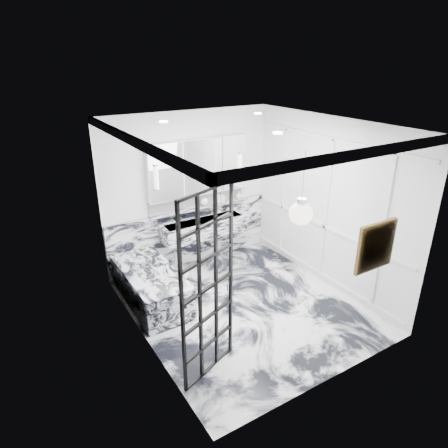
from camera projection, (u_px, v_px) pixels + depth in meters
floor at (244, 306)px, 6.24m from camera, size 3.60×3.60×0.00m
ceiling at (249, 124)px, 5.15m from camera, size 3.60×3.60×0.00m
wall_back at (189, 190)px, 7.11m from camera, size 3.60×0.00×3.60m
wall_front at (341, 280)px, 4.28m from camera, size 3.60×0.00×3.60m
wall_left at (140, 250)px, 4.93m from camera, size 0.00×3.60×3.60m
wall_right at (328, 204)px, 6.47m from camera, size 0.00×3.60×3.60m
marble_clad_back at (191, 235)px, 7.43m from camera, size 3.18×0.05×1.05m
marble_clad_left at (141, 254)px, 4.96m from camera, size 0.02×3.56×2.68m
panel_molding at (326, 210)px, 6.50m from camera, size 0.03×3.40×2.30m
soap_bottle_a at (218, 197)px, 7.39m from camera, size 0.08×0.08×0.21m
soap_bottle_b at (222, 197)px, 7.43m from camera, size 0.10×0.10×0.19m
soap_bottle_c at (239, 195)px, 7.61m from camera, size 0.13×0.13×0.14m
face_pot at (204, 202)px, 7.25m from camera, size 0.15×0.15×0.15m
amber_bottle at (223, 199)px, 7.45m from camera, size 0.04×0.04×0.10m
flower_vase at (183, 283)px, 5.71m from camera, size 0.08×0.08×0.12m
crittall_door at (208, 288)px, 4.55m from camera, size 0.83×0.36×2.35m
artwork at (376, 246)px, 4.49m from camera, size 0.48×0.05×0.48m
pendant_light at (301, 214)px, 4.23m from camera, size 0.25×0.25×0.25m
trough_sink at (204, 228)px, 7.25m from camera, size 1.60×0.45×0.30m
ledge at (199, 207)px, 7.25m from camera, size 1.90×0.14×0.04m
subway_tile at (197, 200)px, 7.25m from camera, size 1.90×0.03×0.23m
mirror_cabinet at (198, 167)px, 6.96m from camera, size 1.90×0.16×1.00m
sconce_left at (156, 178)px, 6.51m from camera, size 0.07×0.07×0.40m
sconce_right at (240, 164)px, 7.30m from camera, size 0.07×0.07×0.40m
bathtub at (151, 286)px, 6.28m from camera, size 0.75×1.65×0.55m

